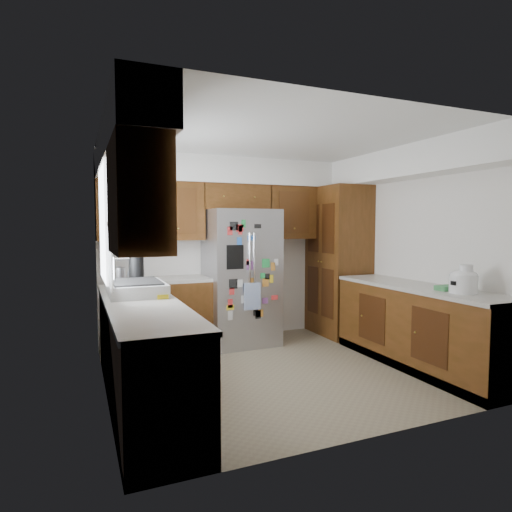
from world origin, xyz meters
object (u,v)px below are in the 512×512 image
(pantry, at_px, (338,261))
(fridge, at_px, (241,277))
(paper_towel, at_px, (466,279))
(rice_cooker, at_px, (463,281))

(pantry, relative_size, fridge, 1.19)
(pantry, height_order, paper_towel, pantry)
(fridge, bearing_deg, rice_cooker, -56.34)
(pantry, distance_m, rice_cooker, 2.20)
(paper_towel, bearing_deg, pantry, 90.19)
(rice_cooker, bearing_deg, pantry, 89.98)
(pantry, relative_size, paper_towel, 7.54)
(rice_cooker, bearing_deg, paper_towel, -70.33)
(pantry, bearing_deg, rice_cooker, -90.02)
(fridge, xyz_separation_m, paper_towel, (1.51, -2.27, 0.16))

